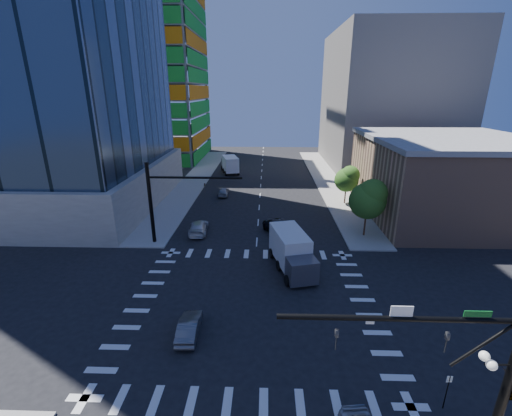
{
  "coord_description": "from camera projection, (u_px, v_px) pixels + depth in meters",
  "views": [
    {
      "loc": [
        1.03,
        -23.24,
        16.29
      ],
      "look_at": [
        0.04,
        8.0,
        5.46
      ],
      "focal_mm": 24.0,
      "sensor_mm": 36.0,
      "label": 1
    }
  ],
  "objects": [
    {
      "name": "no_parking_sign",
      "position": [
        447.0,
        388.0,
        18.04
      ],
      "size": [
        0.3,
        0.06,
        2.2
      ],
      "color": "black",
      "rests_on": "ground"
    },
    {
      "name": "bg_building_ne",
      "position": [
        387.0,
        101.0,
        73.86
      ],
      "size": [
        24.0,
        30.0,
        28.0
      ],
      "primitive_type": "cube",
      "color": "slate",
      "rests_on": "ground"
    },
    {
      "name": "commercial_building",
      "position": [
        446.0,
        177.0,
        45.6
      ],
      "size": [
        20.5,
        22.5,
        10.6
      ],
      "color": "#A87E61",
      "rests_on": "ground"
    },
    {
      "name": "tree_north",
      "position": [
        348.0,
        178.0,
        50.08
      ],
      "size": [
        3.54,
        3.52,
        5.78
      ],
      "color": "#382316",
      "rests_on": "sidewalk_ne"
    },
    {
      "name": "sidewalk_nw",
      "position": [
        196.0,
        179.0,
        65.44
      ],
      "size": [
        5.0,
        60.0,
        0.15
      ],
      "primitive_type": "cube",
      "color": "gray",
      "rests_on": "ground"
    },
    {
      "name": "signal_mast_se",
      "position": [
        490.0,
        371.0,
        14.5
      ],
      "size": [
        10.51,
        2.48,
        9.0
      ],
      "color": "black",
      "rests_on": "sidewalk_se"
    },
    {
      "name": "road_markings",
      "position": [
        252.0,
        305.0,
        27.31
      ],
      "size": [
        20.0,
        20.0,
        0.01
      ],
      "primitive_type": "cube",
      "color": "silver",
      "rests_on": "ground"
    },
    {
      "name": "car_sb_cross",
      "position": [
        189.0,
        327.0,
        23.82
      ],
      "size": [
        1.49,
        3.91,
        1.27
      ],
      "primitive_type": "imported",
      "rotation": [
        0.0,
        0.0,
        3.18
      ],
      "color": "#54555A",
      "rests_on": "ground"
    },
    {
      "name": "sidewalk_ne",
      "position": [
        327.0,
        180.0,
        64.69
      ],
      "size": [
        5.0,
        60.0,
        0.15
      ],
      "primitive_type": "cube",
      "color": "gray",
      "rests_on": "ground"
    },
    {
      "name": "tree_south",
      "position": [
        369.0,
        198.0,
        38.53
      ],
      "size": [
        4.16,
        4.16,
        6.82
      ],
      "color": "#382316",
      "rests_on": "sidewalk_ne"
    },
    {
      "name": "signal_mast_nw",
      "position": [
        164.0,
        196.0,
        36.67
      ],
      "size": [
        10.2,
        0.4,
        9.0
      ],
      "color": "black",
      "rests_on": "sidewalk_nw"
    },
    {
      "name": "box_truck_near",
      "position": [
        293.0,
        255.0,
        32.13
      ],
      "size": [
        4.41,
        7.24,
        3.54
      ],
      "rotation": [
        0.0,
        0.0,
        0.24
      ],
      "color": "black",
      "rests_on": "ground"
    },
    {
      "name": "box_truck_far",
      "position": [
        230.0,
        165.0,
        70.58
      ],
      "size": [
        4.5,
        7.15,
        3.48
      ],
      "rotation": [
        0.0,
        0.0,
        3.41
      ],
      "color": "black",
      "rests_on": "ground"
    },
    {
      "name": "car_nb_far",
      "position": [
        281.0,
        228.0,
        40.34
      ],
      "size": [
        4.72,
        6.28,
        1.59
      ],
      "primitive_type": "imported",
      "rotation": [
        0.0,
        0.0,
        0.42
      ],
      "color": "black",
      "rests_on": "ground"
    },
    {
      "name": "construction_building",
      "position": [
        144.0,
        51.0,
        78.56
      ],
      "size": [
        25.16,
        34.5,
        70.6
      ],
      "color": "slate",
      "rests_on": "ground"
    },
    {
      "name": "car_sb_mid",
      "position": [
        224.0,
        192.0,
        55.34
      ],
      "size": [
        1.61,
        3.94,
        1.34
      ],
      "primitive_type": "imported",
      "rotation": [
        0.0,
        0.0,
        3.13
      ],
      "color": "#94969B",
      "rests_on": "ground"
    },
    {
      "name": "car_sb_near",
      "position": [
        199.0,
        227.0,
        40.92
      ],
      "size": [
        2.35,
        5.08,
        1.44
      ],
      "primitive_type": "imported",
      "rotation": [
        0.0,
        0.0,
        3.21
      ],
      "color": "silver",
      "rests_on": "ground"
    },
    {
      "name": "ground",
      "position": [
        252.0,
        305.0,
        27.31
      ],
      "size": [
        160.0,
        160.0,
        0.0
      ],
      "primitive_type": "plane",
      "color": "black",
      "rests_on": "ground"
    }
  ]
}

